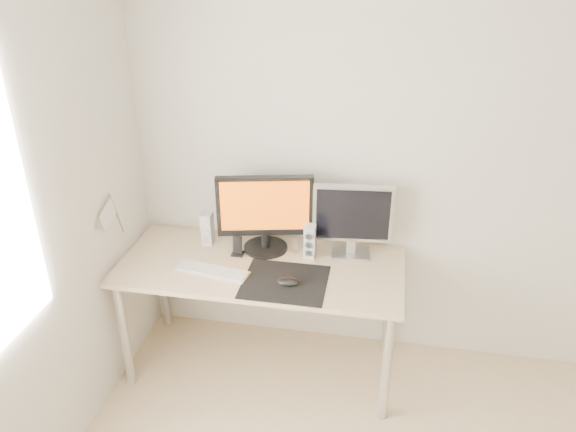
{
  "coord_description": "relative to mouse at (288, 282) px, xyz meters",
  "views": [
    {
      "loc": [
        -0.28,
        -1.25,
        2.4
      ],
      "look_at": [
        -0.79,
        1.46,
        1.01
      ],
      "focal_mm": 35.0,
      "sensor_mm": 36.0,
      "label": 1
    }
  ],
  "objects": [
    {
      "name": "speaker_left",
      "position": [
        -0.55,
        0.36,
        0.08
      ],
      "size": [
        0.06,
        0.08,
        0.2
      ],
      "color": "silver",
      "rests_on": "desk"
    },
    {
      "name": "pennant",
      "position": [
        -0.98,
        0.04,
        0.29
      ],
      "size": [
        0.01,
        0.23,
        0.29
      ],
      "color": "#A57F54",
      "rests_on": "wall_left"
    },
    {
      "name": "speaker_right",
      "position": [
        0.07,
        0.32,
        0.08
      ],
      "size": [
        0.06,
        0.08,
        0.2
      ],
      "color": "silver",
      "rests_on": "desk"
    },
    {
      "name": "main_monitor",
      "position": [
        -0.2,
        0.35,
        0.23
      ],
      "size": [
        0.55,
        0.31,
        0.47
      ],
      "color": "black",
      "rests_on": "desk"
    },
    {
      "name": "second_monitor",
      "position": [
        0.3,
        0.39,
        0.22
      ],
      "size": [
        0.45,
        0.18,
        0.43
      ],
      "color": "#AFAFB2",
      "rests_on": "desk"
    },
    {
      "name": "mousepad",
      "position": [
        -0.02,
        0.03,
        -0.02
      ],
      "size": [
        0.45,
        0.4,
        0.0
      ],
      "primitive_type": "cube",
      "color": "black",
      "rests_on": "desk"
    },
    {
      "name": "desk",
      "position": [
        -0.19,
        0.18,
        -0.1
      ],
      "size": [
        1.6,
        0.7,
        0.73
      ],
      "color": "#D1B587",
      "rests_on": "ground"
    },
    {
      "name": "wall_back",
      "position": [
        0.74,
        0.55,
        0.5
      ],
      "size": [
        3.5,
        0.0,
        3.5
      ],
      "primitive_type": "plane",
      "rotation": [
        1.57,
        0.0,
        0.0
      ],
      "color": "silver",
      "rests_on": "ground"
    },
    {
      "name": "mouse",
      "position": [
        0.0,
        0.0,
        0.0
      ],
      "size": [
        0.12,
        0.07,
        0.04
      ],
      "primitive_type": "ellipsoid",
      "color": "black",
      "rests_on": "mousepad"
    },
    {
      "name": "phone_dock",
      "position": [
        -0.34,
        0.26,
        0.01
      ],
      "size": [
        0.07,
        0.06,
        0.12
      ],
      "color": "black",
      "rests_on": "desk"
    },
    {
      "name": "keyboard",
      "position": [
        -0.44,
        0.05,
        -0.02
      ],
      "size": [
        0.43,
        0.18,
        0.02
      ],
      "color": "silver",
      "rests_on": "desk"
    }
  ]
}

